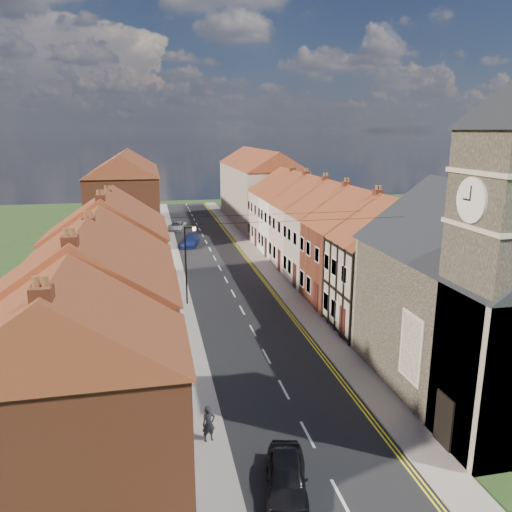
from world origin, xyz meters
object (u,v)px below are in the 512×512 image
(lamppost, at_px, (187,260))
(car_far, at_px, (190,241))
(pedestrian_left, at_px, (209,424))
(car_near, at_px, (286,476))
(church, at_px, (491,285))
(car_distant, at_px, (177,226))

(lamppost, bearing_deg, car_far, 85.04)
(car_far, height_order, pedestrian_left, pedestrian_left)
(car_near, bearing_deg, pedestrian_left, 138.19)
(church, height_order, lamppost, church)
(church, distance_m, car_far, 38.88)
(car_near, relative_size, car_far, 0.87)
(lamppost, relative_size, car_near, 1.61)
(car_distant, bearing_deg, pedestrian_left, -75.05)
(car_near, bearing_deg, car_distant, 104.40)
(car_distant, bearing_deg, church, -58.65)
(car_far, relative_size, pedestrian_left, 2.71)
(lamppost, xyz_separation_m, car_distant, (0.81, 30.00, -2.96))
(lamppost, relative_size, pedestrian_left, 3.79)
(lamppost, height_order, pedestrian_left, lamppost)
(car_near, distance_m, car_distant, 51.20)
(car_near, height_order, car_distant, car_near)
(lamppost, height_order, car_distant, lamppost)
(church, relative_size, pedestrian_left, 9.60)
(church, distance_m, car_distant, 48.57)
(car_near, height_order, car_far, car_near)
(car_far, relative_size, car_distant, 1.03)
(church, relative_size, lamppost, 2.53)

